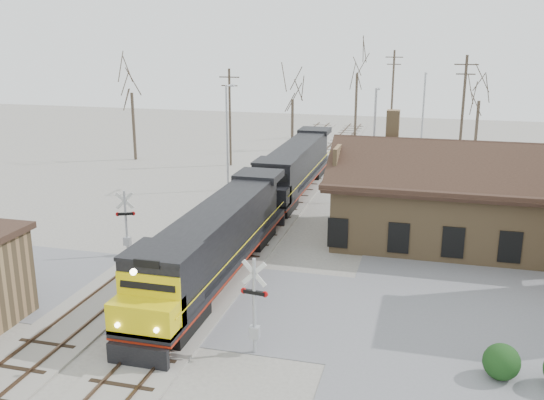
{
  "coord_description": "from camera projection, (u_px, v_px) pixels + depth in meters",
  "views": [
    {
      "loc": [
        10.39,
        -25.55,
        12.62
      ],
      "look_at": [
        1.24,
        9.0,
        2.72
      ],
      "focal_mm": 40.0,
      "sensor_mm": 36.0,
      "label": 1
    }
  ],
  "objects": [
    {
      "name": "ground",
      "position": [
        201.0,
        299.0,
        29.73
      ],
      "size": [
        140.0,
        140.0,
        0.0
      ],
      "primitive_type": "plane",
      "color": "#9E998F",
      "rests_on": "ground"
    },
    {
      "name": "road",
      "position": [
        201.0,
        299.0,
        29.73
      ],
      "size": [
        60.0,
        9.0,
        0.03
      ],
      "primitive_type": "cube",
      "color": "slate",
      "rests_on": "ground"
    },
    {
      "name": "track_main",
      "position": [
        277.0,
        213.0,
        43.69
      ],
      "size": [
        3.4,
        90.0,
        0.24
      ],
      "color": "#9E998F",
      "rests_on": "ground"
    },
    {
      "name": "track_siding",
      "position": [
        218.0,
        208.0,
        44.8
      ],
      "size": [
        3.4,
        90.0,
        0.24
      ],
      "color": "#9E998F",
      "rests_on": "ground"
    },
    {
      "name": "depot",
      "position": [
        453.0,
        204.0,
        37.32
      ],
      "size": [
        15.2,
        9.31,
        7.9
      ],
      "color": "olive",
      "rests_on": "ground"
    },
    {
      "name": "locomotive_lead",
      "position": [
        214.0,
        244.0,
        31.03
      ],
      "size": [
        2.75,
        18.43,
        4.09
      ],
      "color": "black",
      "rests_on": "ground"
    },
    {
      "name": "locomotive_trailing",
      "position": [
        294.0,
        168.0,
        48.46
      ],
      "size": [
        2.75,
        18.43,
        3.87
      ],
      "color": "black",
      "rests_on": "ground"
    },
    {
      "name": "crossbuck_near",
      "position": [
        254.0,
        310.0,
        24.23
      ],
      "size": [
        1.17,
        0.31,
        4.1
      ],
      "rotation": [
        0.0,
        0.0,
        -0.12
      ],
      "color": "#A5A8AD",
      "rests_on": "ground"
    },
    {
      "name": "crossbuck_far",
      "position": [
        126.0,
        225.0,
        35.02
      ],
      "size": [
        1.05,
        0.54,
        3.93
      ],
      "rotation": [
        0.0,
        0.0,
        3.57
      ],
      "color": "#A5A8AD",
      "rests_on": "ground"
    },
    {
      "name": "hedge_a",
      "position": [
        501.0,
        362.0,
        22.72
      ],
      "size": [
        1.39,
        1.39,
        1.39
      ],
      "primitive_type": "sphere",
      "color": "#123311",
      "rests_on": "ground"
    },
    {
      "name": "streetlight_a",
      "position": [
        228.0,
        132.0,
        49.15
      ],
      "size": [
        0.25,
        2.04,
        8.62
      ],
      "color": "#A5A8AD",
      "rests_on": "ground"
    },
    {
      "name": "streetlight_b",
      "position": [
        374.0,
        139.0,
        45.91
      ],
      "size": [
        0.25,
        2.04,
        8.65
      ],
      "color": "#A5A8AD",
      "rests_on": "ground"
    },
    {
      "name": "streetlight_c",
      "position": [
        423.0,
        114.0,
        58.32
      ],
      "size": [
        0.25,
        2.04,
        8.99
      ],
      "color": "#A5A8AD",
      "rests_on": "ground"
    },
    {
      "name": "utility_pole_a",
      "position": [
        230.0,
        116.0,
        58.42
      ],
      "size": [
        2.0,
        0.24,
        9.35
      ],
      "color": "#382D23",
      "rests_on": "ground"
    },
    {
      "name": "utility_pole_b",
      "position": [
        392.0,
        95.0,
        70.26
      ],
      "size": [
        2.0,
        0.24,
        10.72
      ],
      "color": "#382D23",
      "rests_on": "ground"
    },
    {
      "name": "utility_pole_c",
      "position": [
        462.0,
        116.0,
        52.37
      ],
      "size": [
        2.0,
        0.24,
        10.82
      ],
      "color": "#382D23",
      "rests_on": "ground"
    },
    {
      "name": "tree_a",
      "position": [
        131.0,
        81.0,
        60.33
      ],
      "size": [
        4.54,
        4.54,
        11.12
      ],
      "color": "#382D23",
      "rests_on": "ground"
    },
    {
      "name": "tree_b",
      "position": [
        293.0,
        91.0,
        65.93
      ],
      "size": [
        3.73,
        3.73,
        9.14
      ],
      "color": "#382D23",
      "rests_on": "ground"
    },
    {
      "name": "tree_c",
      "position": [
        358.0,
        63.0,
        73.93
      ],
      "size": [
        5.2,
        5.2,
        12.74
      ],
      "color": "#382D23",
      "rests_on": "ground"
    },
    {
      "name": "tree_d",
      "position": [
        480.0,
        92.0,
        62.87
      ],
      "size": [
        3.84,
        3.84,
        9.41
      ],
      "color": "#382D23",
      "rests_on": "ground"
    }
  ]
}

